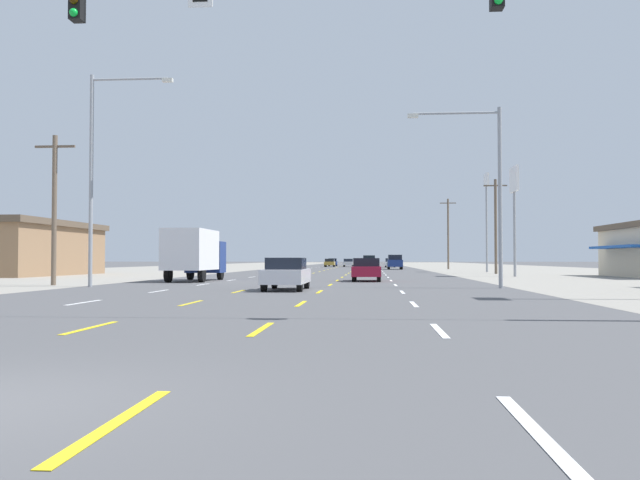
{
  "coord_description": "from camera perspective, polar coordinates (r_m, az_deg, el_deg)",
  "views": [
    {
      "loc": [
        3.92,
        -6.03,
        1.4
      ],
      "look_at": [
        -0.61,
        53.04,
        3.11
      ],
      "focal_mm": 37.06,
      "sensor_mm": 36.0,
      "label": 1
    }
  ],
  "objects": [
    {
      "name": "streetlight_right_row_0",
      "position": [
        32.94,
        14.39,
        4.95
      ],
      "size": [
        4.51,
        0.26,
        8.74
      ],
      "color": "gray",
      "rests_on": "ground"
    },
    {
      "name": "lot_apron_left",
      "position": [
        77.54,
        -17.34,
        -2.61
      ],
      "size": [
        28.0,
        440.0,
        0.01
      ],
      "primitive_type": "cube",
      "color": "gray",
      "rests_on": "ground"
    },
    {
      "name": "utility_pole_right_row_1",
      "position": [
        64.37,
        14.93,
        1.31
      ],
      "size": [
        2.2,
        0.26,
        8.95
      ],
      "color": "brown",
      "rests_on": "ground"
    },
    {
      "name": "streetlight_left_row_0",
      "position": [
        35.32,
        -18.54,
        6.2
      ],
      "size": [
        4.27,
        0.26,
        10.74
      ],
      "color": "gray",
      "rests_on": "ground"
    },
    {
      "name": "lot_apron_right",
      "position": [
        74.99,
        20.53,
        -2.62
      ],
      "size": [
        28.0,
        440.0,
        0.01
      ],
      "primitive_type": "cube",
      "color": "gray",
      "rests_on": "ground"
    },
    {
      "name": "lane_markings",
      "position": [
        110.61,
        2.35,
        -2.38
      ],
      "size": [
        10.64,
        227.6,
        0.01
      ],
      "color": "white",
      "rests_on": "ground"
    },
    {
      "name": "sedan_inner_right_mid",
      "position": [
        41.97,
        4.04,
        -2.53
      ],
      "size": [
        1.8,
        4.5,
        1.46
      ],
      "color": "maroon",
      "rests_on": "ground"
    },
    {
      "name": "pole_sign_right_row_2",
      "position": [
        73.19,
        14.18,
        3.41
      ],
      "size": [
        0.24,
        2.06,
        10.6
      ],
      "color": "gray",
      "rests_on": "ground"
    },
    {
      "name": "box_truck_far_left_near",
      "position": [
        42.57,
        -10.78,
        -1.04
      ],
      "size": [
        2.4,
        7.2,
        3.23
      ],
      "color": "navy",
      "rests_on": "ground"
    },
    {
      "name": "storefront_left_row_1",
      "position": [
        62.73,
        -24.84,
        -0.63
      ],
      "size": [
        10.01,
        16.56,
        4.68
      ],
      "color": "#8C6B4C",
      "rests_on": "ground"
    },
    {
      "name": "hatchback_inner_right_farthest",
      "position": [
        116.23,
        4.29,
        -1.96
      ],
      "size": [
        1.72,
        3.9,
        1.54
      ],
      "color": "silver",
      "rests_on": "ground"
    },
    {
      "name": "suv_inner_right_far",
      "position": [
        104.29,
        4.26,
        -1.86
      ],
      "size": [
        1.98,
        4.9,
        1.98
      ],
      "color": "#235B2D",
      "rests_on": "ground"
    },
    {
      "name": "sedan_center_turn_distant_b",
      "position": [
        120.26,
        2.47,
        -1.96
      ],
      "size": [
        1.8,
        4.5,
        1.46
      ],
      "color": "silver",
      "rests_on": "ground"
    },
    {
      "name": "ground_plane",
      "position": [
        72.15,
        1.27,
        -2.77
      ],
      "size": [
        572.0,
        572.0,
        0.0
      ],
      "primitive_type": "plane",
      "color": "#4C4C4F"
    },
    {
      "name": "sedan_inner_left_distant_a",
      "position": [
        119.38,
        0.85,
        -1.97
      ],
      "size": [
        1.8,
        4.5,
        1.46
      ],
      "color": "#B28C33",
      "rests_on": "ground"
    },
    {
      "name": "utility_pole_left_row_0",
      "position": [
        38.04,
        -21.96,
        2.69
      ],
      "size": [
        2.2,
        0.26,
        8.03
      ],
      "color": "brown",
      "rests_on": "ground"
    },
    {
      "name": "suv_far_right_midfar",
      "position": [
        90.12,
        6.48,
        -1.89
      ],
      "size": [
        1.98,
        4.9,
        1.98
      ],
      "color": "navy",
      "rests_on": "ground"
    },
    {
      "name": "hatchback_inner_left_distant_c",
      "position": [
        132.27,
        1.11,
        -1.93
      ],
      "size": [
        1.72,
        3.9,
        1.54
      ],
      "color": "navy",
      "rests_on": "ground"
    },
    {
      "name": "hatchback_far_right_farther",
      "position": [
        112.76,
        6.07,
        -1.96
      ],
      "size": [
        1.72,
        3.9,
        1.54
      ],
      "color": "silver",
      "rests_on": "ground"
    },
    {
      "name": "signal_span_wire",
      "position": [
        16.41,
        -10.62,
        12.18
      ],
      "size": [
        27.45,
        0.53,
        9.27
      ],
      "color": "brown",
      "rests_on": "ground"
    },
    {
      "name": "sedan_center_turn_nearest",
      "position": [
        29.81,
        -2.92,
        -2.89
      ],
      "size": [
        1.8,
        4.5,
        1.46
      ],
      "color": "silver",
      "rests_on": "ground"
    },
    {
      "name": "pole_sign_right_row_1",
      "position": [
        55.23,
        16.43,
        4.1
      ],
      "size": [
        0.24,
        2.57,
        8.8
      ],
      "color": "gray",
      "rests_on": "ground"
    },
    {
      "name": "utility_pole_right_row_2",
      "position": [
        93.41,
        11.01,
        0.64
      ],
      "size": [
        2.2,
        0.26,
        9.8
      ],
      "color": "brown",
      "rests_on": "ground"
    }
  ]
}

